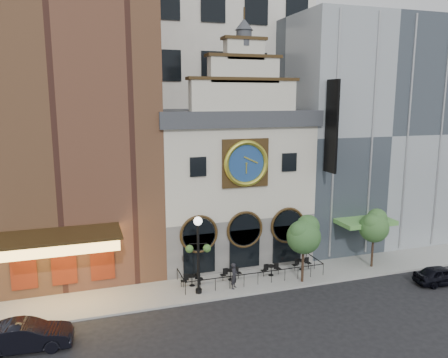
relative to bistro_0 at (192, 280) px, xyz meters
The scene contains 17 objects.
ground 5.19m from the bistro_0, 28.77° to the right, with size 120.00×120.00×0.00m, color black.
sidewalk 4.55m from the bistro_0, ahead, with size 44.00×5.00×0.15m, color gray.
clock_building 9.27m from the bistro_0, 49.76° to the left, with size 12.60×8.78×18.65m.
theater_building 16.48m from the bistro_0, 138.59° to the left, with size 14.00×15.60×25.00m.
retail_building 21.30m from the bistro_0, 23.20° to the left, with size 14.00×14.40×20.00m.
office_tower 26.52m from the bistro_0, 75.53° to the left, with size 20.00×16.00×40.00m, color beige.
cafe_railing 4.52m from the bistro_0, ahead, with size 10.60×2.60×0.90m, color black, non-canonical shape.
bistro_0 is the anchor object (origin of this frame).
bistro_1 2.96m from the bistro_0, ahead, with size 1.58×0.68×0.90m.
bistro_2 6.10m from the bistro_0, ahead, with size 1.58×0.68×0.90m.
bistro_3 8.83m from the bistro_0, ahead, with size 1.58×0.68×0.90m.
car_right 18.01m from the bistro_0, 16.19° to the right, with size 1.59×3.96×1.35m, color black.
car_left 11.35m from the bistro_0, 155.36° to the right, with size 1.66×4.76×1.57m, color black.
pedestrian 3.04m from the bistro_0, 25.77° to the right, with size 0.67×0.44×1.84m, color black.
lamppost 3.14m from the bistro_0, 83.15° to the right, with size 1.70×0.80×5.39m.
tree_left 8.61m from the bistro_0, 12.58° to the right, with size 2.53×2.44×4.88m.
tree_right 14.76m from the bistro_0, ahead, with size 2.39×2.30×4.60m.
Camera 1 is at (-11.47, -25.83, 13.28)m, focal length 35.00 mm.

